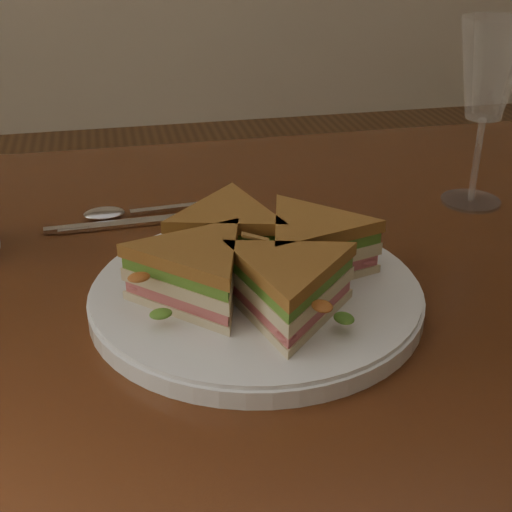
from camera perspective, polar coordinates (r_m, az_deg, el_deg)
The scene contains 7 objects.
table at distance 0.78m, azimuth -4.30°, elevation -7.20°, with size 1.20×0.80×0.75m.
plate at distance 0.66m, azimuth 0.00°, elevation -3.25°, with size 0.31×0.31×0.02m, color silver.
sandwich_wedges at distance 0.64m, azimuth 0.00°, elevation -0.40°, with size 0.27×0.27×0.06m.
crisps_mound at distance 0.64m, azimuth 0.00°, elevation -0.71°, with size 0.09×0.09×0.05m, color orange, non-canonical shape.
spoon at distance 0.85m, azimuth -10.51°, elevation 3.45°, with size 0.18×0.03×0.01m.
knife at distance 0.83m, azimuth -9.72°, elevation 2.62°, with size 0.22×0.02×0.00m.
wine_glass at distance 0.87m, azimuth 18.17°, elevation 13.64°, with size 0.08×0.08×0.22m.
Camera 1 is at (-0.08, -0.64, 1.09)m, focal length 50.00 mm.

